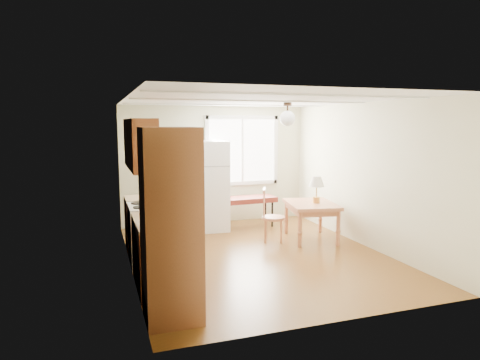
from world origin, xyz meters
name	(u,v)px	position (x,y,z in m)	size (l,w,h in m)	color
room_shell	(257,179)	(0.00, 0.00, 1.25)	(4.60, 5.60, 2.62)	#532F11
kitchen_run	(155,221)	(-1.72, -0.63, 0.84)	(0.65, 3.40, 2.20)	brown
window_unit	(242,150)	(0.60, 2.47, 1.55)	(1.64, 0.05, 1.51)	white
pendant_light	(287,118)	(0.70, 0.40, 2.24)	(0.26, 0.26, 0.40)	black
refrigerator	(208,186)	(-0.32, 1.91, 0.90)	(0.78, 0.79, 1.79)	white
bench	(244,201)	(0.43, 1.90, 0.55)	(1.36, 0.55, 0.62)	#581B15
dining_table	(311,208)	(1.29, 0.57, 0.59)	(1.02, 1.24, 0.69)	#AC6442
chair	(269,212)	(0.50, 0.73, 0.55)	(0.47, 0.47, 0.96)	#AC6442
table_lamp	(317,184)	(1.36, 0.53, 1.05)	(0.28, 0.28, 0.49)	gold
coffee_maker	(159,214)	(-1.72, -1.10, 1.03)	(0.20, 0.25, 0.36)	black
kettle	(149,206)	(-1.76, -0.40, 1.00)	(0.13, 0.13, 0.25)	red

